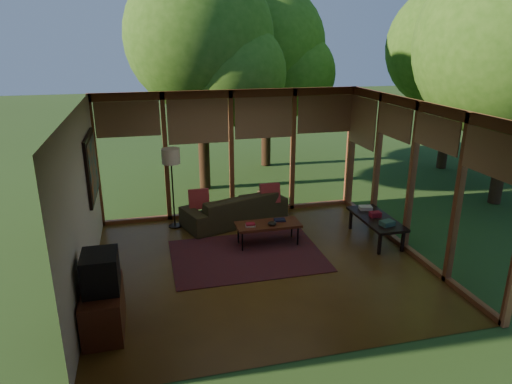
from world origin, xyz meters
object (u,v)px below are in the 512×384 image
object	(u,v)px
floor_lamp	(171,161)
media_cabinet	(104,309)
sofa	(235,208)
coffee_table	(268,225)
television	(101,272)
side_console	(376,220)

from	to	relation	value
floor_lamp	media_cabinet	bearing A→B (deg)	-109.48
sofa	coffee_table	bearing A→B (deg)	88.20
floor_lamp	coffee_table	xyz separation A→B (m)	(1.64, -1.28, -1.01)
television	sofa	bearing A→B (deg)	53.63
sofa	media_cabinet	size ratio (longest dim) A/B	2.18
sofa	floor_lamp	bearing A→B (deg)	-20.83
coffee_table	media_cabinet	bearing A→B (deg)	-144.22
floor_lamp	side_console	xyz separation A→B (m)	(3.70, -1.57, -1.00)
media_cabinet	floor_lamp	world-z (taller)	floor_lamp
sofa	television	world-z (taller)	television
floor_lamp	coffee_table	size ratio (longest dim) A/B	1.38
media_cabinet	television	xyz separation A→B (m)	(0.02, 0.00, 0.55)
media_cabinet	coffee_table	xyz separation A→B (m)	(2.81, 2.02, 0.09)
sofa	side_console	distance (m)	2.88
media_cabinet	coffee_table	world-z (taller)	media_cabinet
media_cabinet	coffee_table	distance (m)	3.46
floor_lamp	television	bearing A→B (deg)	-109.17
television	coffee_table	distance (m)	3.47
coffee_table	sofa	bearing A→B (deg)	107.12
media_cabinet	side_console	size ratio (longest dim) A/B	0.71
floor_lamp	coffee_table	bearing A→B (deg)	-38.10
television	coffee_table	world-z (taller)	television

